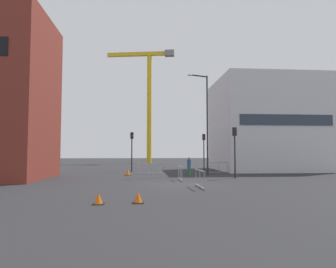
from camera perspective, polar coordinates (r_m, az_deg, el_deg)
ground at (r=19.63m, az=1.83°, el=-9.77°), size 160.00×160.00×0.00m
office_block at (r=36.94m, az=18.37°, el=1.62°), size 11.64×10.29×10.61m
construction_crane at (r=58.46m, az=-3.77°, el=8.38°), size 13.22×3.18×21.95m
streetlamp_tall at (r=28.05m, az=7.19°, el=3.29°), size 2.05×0.83×9.38m
traffic_light_crosswalk at (r=34.57m, az=6.94°, el=-2.32°), size 0.37×0.36×4.22m
traffic_light_far at (r=24.78m, az=12.76°, el=-1.93°), size 0.36×0.37×4.16m
traffic_light_verge at (r=32.41m, az=-6.98°, el=-2.20°), size 0.35×0.39×4.27m
pedestrian_walking at (r=27.36m, az=4.06°, el=-5.97°), size 0.34×0.34×1.64m
safety_barrier_left_run at (r=17.93m, az=6.16°, el=-8.54°), size 0.16×2.41×1.08m
safety_barrier_rear at (r=28.83m, az=-3.63°, el=-6.61°), size 2.33×0.36×1.08m
safety_barrier_mid_span at (r=30.42m, az=9.76°, el=-6.40°), size 2.01×0.15×1.08m
safety_barrier_right_run at (r=22.55m, az=2.34°, el=-7.51°), size 0.11×1.92×1.08m
traffic_cone_orange at (r=12.82m, az=-5.78°, el=-12.14°), size 0.48×0.48×0.49m
traffic_cone_on_verge at (r=12.80m, az=-13.26°, el=-12.11°), size 0.47×0.47×0.48m
traffic_cone_by_barrier at (r=27.42m, az=-7.77°, el=-7.35°), size 0.59×0.59×0.60m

